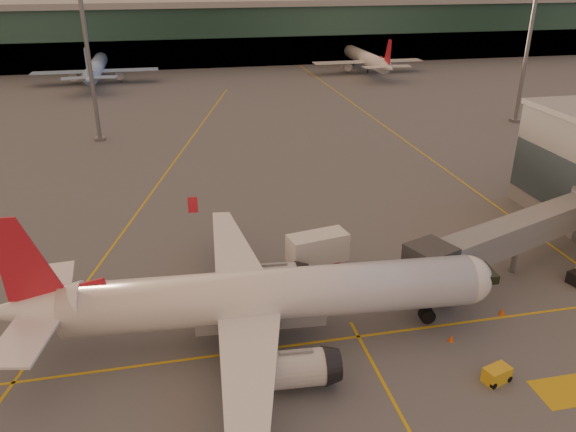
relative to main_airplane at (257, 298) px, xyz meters
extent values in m
plane|color=#4C4F54|center=(2.89, -6.38, -3.80)|extent=(600.00, 600.00, 0.00)
cube|color=gold|center=(2.89, -1.38, -3.79)|extent=(80.00, 0.25, 0.01)
cube|color=gold|center=(-7.11, 38.62, -3.79)|extent=(31.30, 115.98, 0.01)
cube|color=gold|center=(32.89, 63.62, -3.79)|extent=(0.25, 160.00, 0.01)
cube|color=#19382D|center=(2.89, 135.62, 4.20)|extent=(400.00, 18.00, 16.00)
cube|color=gray|center=(2.89, 135.62, 13.00)|extent=(400.00, 20.00, 1.60)
cube|color=black|center=(2.89, 127.12, 0.20)|extent=(400.00, 1.00, 8.00)
cube|color=#2D3D47|center=(35.94, 11.62, 1.20)|extent=(0.30, 21.60, 6.00)
cylinder|color=slate|center=(-17.11, 59.62, 8.70)|extent=(0.70, 0.70, 25.00)
cube|color=slate|center=(-17.11, 59.62, -3.55)|extent=(1.60, 1.60, 0.50)
cylinder|color=slate|center=(57.89, 55.62, 8.70)|extent=(0.70, 0.70, 25.00)
cube|color=slate|center=(57.89, 55.62, -3.55)|extent=(1.60, 1.60, 0.50)
cylinder|color=white|center=(1.33, -0.09, 0.21)|extent=(31.44, 6.09, 4.01)
sphere|color=white|center=(16.92, -1.13, 0.21)|extent=(3.93, 3.93, 3.93)
cube|color=black|center=(18.06, -1.21, 0.71)|extent=(1.98, 2.72, 0.70)
cone|color=white|center=(-16.16, 1.08, 0.51)|extent=(7.10, 4.26, 3.81)
cube|color=white|center=(-16.01, -2.36, 0.61)|extent=(4.50, 7.00, 0.20)
cylinder|color=silver|center=(1.68, -6.22, -1.99)|extent=(4.36, 2.88, 2.61)
cylinder|color=black|center=(-1.13, -2.54, -2.90)|extent=(1.89, 1.52, 1.80)
cylinder|color=black|center=(-1.13, -2.54, -2.34)|extent=(0.36, 0.36, 1.10)
cube|color=white|center=(-15.55, 4.48, 0.61)|extent=(3.70, 6.70, 0.20)
cylinder|color=silver|center=(2.50, 5.94, -1.99)|extent=(4.36, 2.88, 2.61)
cylinder|color=black|center=(-0.78, 2.67, -2.90)|extent=(1.89, 1.52, 1.80)
cylinder|color=black|center=(-0.78, 2.67, -2.34)|extent=(0.36, 0.36, 1.10)
cube|color=slate|center=(0.19, -0.01, -1.09)|extent=(10.10, 3.86, 1.60)
cylinder|color=black|center=(13.88, -0.93, -2.90)|extent=(1.31, 0.88, 1.26)
cube|color=slate|center=(25.68, 5.33, 0.51)|extent=(23.36, 11.01, 2.70)
cube|color=#2D3035|center=(14.97, 1.64, 0.51)|extent=(4.39, 4.39, 3.00)
cube|color=#2D3035|center=(16.47, 2.54, -2.60)|extent=(1.60, 2.40, 2.40)
cylinder|color=black|center=(16.47, 1.44, -3.40)|extent=(0.80, 0.40, 0.80)
cylinder|color=black|center=(16.47, 3.64, -3.40)|extent=(0.80, 0.40, 0.80)
cylinder|color=slate|center=(25.68, 5.33, -2.29)|extent=(0.50, 0.50, 3.01)
cube|color=#AB182E|center=(7.41, 8.74, -3.08)|extent=(3.44, 2.83, 1.44)
cube|color=silver|center=(7.13, 8.68, -0.83)|extent=(5.90, 3.38, 2.68)
cylinder|color=black|center=(5.93, 7.29, -3.37)|extent=(0.91, 0.49, 0.86)
cylinder|color=black|center=(9.32, 7.93, -3.37)|extent=(0.91, 0.49, 0.86)
cube|color=gold|center=(15.81, -8.38, -3.23)|extent=(2.15, 1.63, 1.14)
cylinder|color=black|center=(15.21, -9.05, -3.56)|extent=(0.52, 0.36, 0.48)
cylinder|color=black|center=(16.67, -8.62, -3.56)|extent=(0.52, 0.36, 0.48)
cone|color=#DB510B|center=(20.78, -0.97, -3.48)|extent=(0.49, 0.49, 0.63)
cube|color=#DB510B|center=(20.78, -0.97, -3.78)|extent=(0.43, 0.43, 0.03)
cone|color=#DB510B|center=(-1.11, 18.42, -3.55)|extent=(0.40, 0.40, 0.50)
cube|color=#DB510B|center=(-1.11, 18.42, -3.79)|extent=(0.34, 0.34, 0.03)
cone|color=#DB510B|center=(14.86, -3.45, -3.52)|extent=(0.44, 0.44, 0.56)
cube|color=#DB510B|center=(14.86, -3.45, -3.78)|extent=(0.38, 0.38, 0.03)
camera|label=1|loc=(-5.31, -36.17, 23.43)|focal=35.00mm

